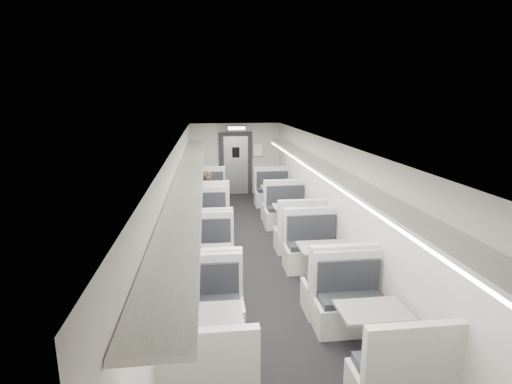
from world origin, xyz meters
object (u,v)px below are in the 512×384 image
object	(u,v)px
booth_left_a	(207,203)
booth_right_b	(293,221)
booth_left_b	(207,229)
booth_right_c	(324,266)
booth_left_d	(208,339)
booth_right_d	(372,335)
passenger	(209,199)
vestibule_door	(236,164)
exit_sign	(237,128)
booth_right_a	(277,199)
booth_left_c	(207,269)

from	to	relation	value
booth_left_a	booth_right_b	xyz separation A→B (m)	(2.00, -1.90, -0.02)
booth_left_b	booth_right_c	size ratio (longest dim) A/B	0.97
booth_left_d	booth_right_d	distance (m)	2.01
booth_left_b	passenger	size ratio (longest dim) A/B	1.47
booth_left_b	booth_right_d	xyz separation A→B (m)	(2.00, -4.31, -0.01)
booth_left_a	booth_right_c	world-z (taller)	booth_left_a
vestibule_door	exit_sign	distance (m)	1.33
booth_left_a	booth_right_c	bearing A→B (deg)	-65.94
booth_right_a	passenger	world-z (taller)	passenger
booth_left_d	booth_right_d	bearing A→B (deg)	-4.78
booth_right_d	exit_sign	world-z (taller)	exit_sign
booth_left_a	booth_left_d	size ratio (longest dim) A/B	1.12
booth_right_a	booth_left_c	bearing A→B (deg)	-113.79
booth_left_a	booth_left_b	world-z (taller)	booth_left_a
booth_left_d	exit_sign	bearing A→B (deg)	83.24
booth_left_a	booth_right_d	world-z (taller)	booth_left_a
booth_left_b	booth_left_c	distance (m)	2.12
booth_right_b	exit_sign	world-z (taller)	exit_sign
booth_left_d	vestibule_door	bearing A→B (deg)	83.60
vestibule_door	exit_sign	bearing A→B (deg)	-90.00
booth_left_c	booth_right_c	size ratio (longest dim) A/B	0.96
booth_left_d	booth_left_c	bearing A→B (deg)	90.00
booth_left_c	booth_right_c	distance (m)	2.01
booth_left_c	booth_right_d	bearing A→B (deg)	-47.60
booth_right_a	booth_right_c	world-z (taller)	booth_right_a
booth_left_b	booth_right_b	distance (m)	2.02
booth_right_c	exit_sign	world-z (taller)	exit_sign
booth_right_c	vestibule_door	world-z (taller)	vestibule_door
vestibule_door	booth_left_a	bearing A→B (deg)	-111.21
booth_left_c	vestibule_door	distance (m)	7.00
booth_left_c	booth_right_c	world-z (taller)	booth_right_c
booth_left_a	vestibule_door	size ratio (longest dim) A/B	1.09
booth_left_d	booth_right_a	xyz separation A→B (m)	(2.00, 6.56, 0.02)
booth_right_c	booth_left_b	bearing A→B (deg)	131.26
booth_right_c	booth_left_d	bearing A→B (deg)	-137.04
booth_right_a	exit_sign	size ratio (longest dim) A/B	3.51
booth_right_d	vestibule_door	distance (m)	9.16
booth_left_c	booth_left_b	bearing A→B (deg)	90.00
booth_left_b	booth_right_a	bearing A→B (deg)	50.40
booth_left_d	passenger	world-z (taller)	passenger
booth_left_b	exit_sign	xyz separation A→B (m)	(1.00, 4.29, 1.90)
booth_left_b	passenger	world-z (taller)	passenger
booth_right_b	booth_right_d	xyz separation A→B (m)	(0.00, -4.61, -0.02)
booth_left_a	booth_right_c	xyz separation A→B (m)	(2.00, -4.48, -0.02)
vestibule_door	booth_right_a	bearing A→B (deg)	-67.02
booth_left_a	booth_left_b	distance (m)	2.20
vestibule_door	booth_left_b	bearing A→B (deg)	-101.83
booth_left_a	exit_sign	xyz separation A→B (m)	(1.00, 2.09, 1.87)
booth_left_b	vestibule_door	bearing A→B (deg)	78.17
booth_left_a	booth_right_a	size ratio (longest dim) A/B	1.06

